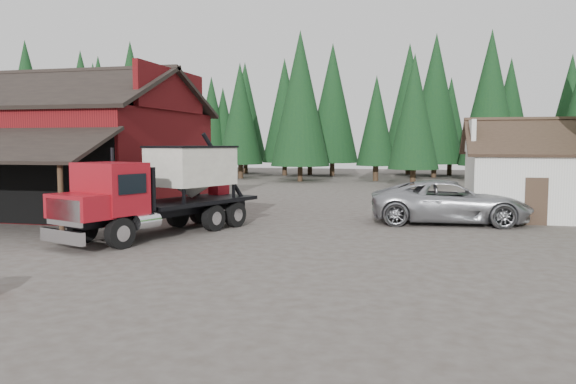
# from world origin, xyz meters

# --- Properties ---
(ground) EXTENTS (120.00, 120.00, 0.00)m
(ground) POSITION_xyz_m (0.00, 0.00, 0.00)
(ground) COLOR #463D37
(ground) RESTS_ON ground
(red_barn) EXTENTS (12.80, 13.63, 7.18)m
(red_barn) POSITION_xyz_m (-11.00, 9.90, 2.69)
(red_barn) COLOR maroon
(red_barn) RESTS_ON ground
(farmhouse) EXTENTS (8.60, 6.42, 4.65)m
(farmhouse) POSITION_xyz_m (13.00, 13.00, 1.67)
(farmhouse) COLOR silver
(farmhouse) RESTS_ON ground
(conifer_backdrop) EXTENTS (76.00, 16.00, 16.00)m
(conifer_backdrop) POSITION_xyz_m (0.00, 42.00, 0.00)
(conifer_backdrop) COLOR black
(conifer_backdrop) RESTS_ON ground
(near_pine_a) EXTENTS (4.40, 4.40, 11.40)m
(near_pine_a) POSITION_xyz_m (-22.00, 28.00, 6.39)
(near_pine_a) COLOR #382619
(near_pine_a) RESTS_ON ground
(near_pine_b) EXTENTS (3.96, 3.96, 10.40)m
(near_pine_b) POSITION_xyz_m (6.00, 30.00, 5.89)
(near_pine_b) COLOR #382619
(near_pine_b) RESTS_ON ground
(near_pine_d) EXTENTS (5.28, 5.28, 13.40)m
(near_pine_d) POSITION_xyz_m (-4.00, 34.00, 7.39)
(near_pine_d) COLOR #382619
(near_pine_d) RESTS_ON ground
(feed_truck) EXTENTS (5.17, 8.80, 3.86)m
(feed_truck) POSITION_xyz_m (-2.57, 4.02, 1.81)
(feed_truck) COLOR black
(feed_truck) RESTS_ON ground
(silver_car) EXTENTS (6.92, 3.66, 1.85)m
(silver_car) POSITION_xyz_m (8.00, 9.65, 0.93)
(silver_car) COLOR #9C9EA4
(silver_car) RESTS_ON ground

